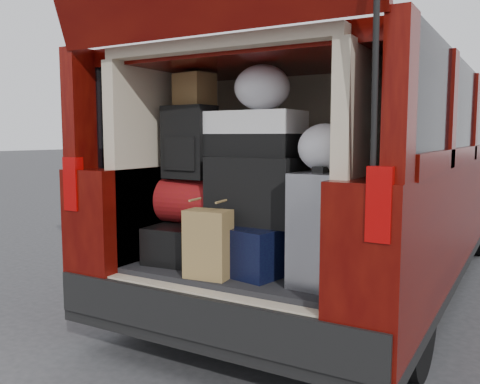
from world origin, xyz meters
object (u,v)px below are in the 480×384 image
(black_hardshell, at_px, (193,241))
(twotone_duffel, at_px, (252,134))
(navy_hardshell, at_px, (260,244))
(backpack, at_px, (190,142))
(kraft_bag, at_px, (208,244))
(black_soft_case, at_px, (257,190))
(silver_roller, at_px, (323,228))
(red_duffel, at_px, (195,201))

(black_hardshell, relative_size, twotone_duffel, 0.95)
(black_hardshell, distance_m, navy_hardshell, 0.44)
(backpack, bearing_deg, navy_hardshell, 9.47)
(twotone_duffel, bearing_deg, kraft_bag, -98.60)
(navy_hardshell, bearing_deg, backpack, -163.07)
(black_soft_case, distance_m, twotone_duffel, 0.32)
(silver_roller, relative_size, backpack, 1.31)
(red_duffel, bearing_deg, navy_hardshell, -0.77)
(silver_roller, distance_m, backpack, 0.97)
(navy_hardshell, distance_m, silver_roller, 0.47)
(black_hardshell, xyz_separation_m, silver_roller, (0.86, -0.09, 0.17))
(red_duffel, height_order, twotone_duffel, twotone_duffel)
(twotone_duffel, bearing_deg, black_soft_case, -39.94)
(black_hardshell, bearing_deg, silver_roller, -11.52)
(backpack, bearing_deg, black_hardshell, 31.45)
(silver_roller, bearing_deg, black_hardshell, 176.50)
(black_hardshell, height_order, kraft_bag, kraft_bag)
(kraft_bag, xyz_separation_m, black_soft_case, (0.13, 0.30, 0.26))
(navy_hardshell, height_order, twotone_duffel, twotone_duffel)
(navy_hardshell, bearing_deg, twotone_duffel, 172.43)
(kraft_bag, height_order, twotone_duffel, twotone_duffel)
(black_soft_case, bearing_deg, twotone_duffel, 139.54)
(kraft_bag, bearing_deg, black_hardshell, 130.14)
(silver_roller, xyz_separation_m, backpack, (-0.87, 0.09, 0.42))
(navy_hardshell, height_order, black_soft_case, black_soft_case)
(backpack, bearing_deg, red_duffel, 53.77)
(navy_hardshell, xyz_separation_m, backpack, (-0.45, -0.04, 0.57))
(navy_hardshell, bearing_deg, black_soft_case, -88.32)
(red_duffel, distance_m, black_soft_case, 0.43)
(backpack, bearing_deg, twotone_duffel, 13.68)
(black_hardshell, xyz_separation_m, navy_hardshell, (0.44, 0.04, 0.02))
(silver_roller, distance_m, black_soft_case, 0.47)
(silver_roller, bearing_deg, twotone_duffel, 165.43)
(kraft_bag, height_order, red_duffel, red_duffel)
(black_hardshell, bearing_deg, kraft_bag, -48.95)
(black_hardshell, relative_size, silver_roller, 0.95)
(navy_hardshell, bearing_deg, red_duffel, -165.95)
(red_duffel, bearing_deg, kraft_bag, -49.29)
(kraft_bag, bearing_deg, navy_hardshell, 61.91)
(navy_hardshell, relative_size, backpack, 1.38)
(red_duffel, relative_size, black_soft_case, 0.82)
(black_hardshell, distance_m, twotone_duffel, 0.75)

